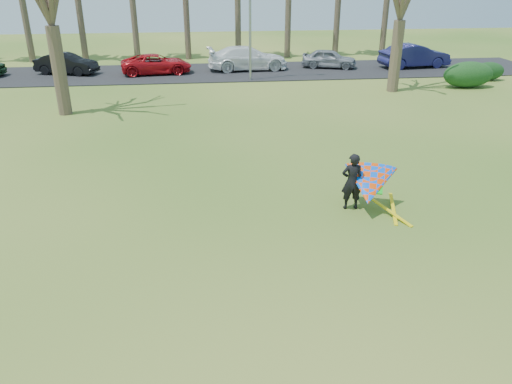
{
  "coord_description": "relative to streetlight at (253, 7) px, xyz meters",
  "views": [
    {
      "loc": [
        -1.44,
        -10.19,
        6.6
      ],
      "look_at": [
        0.0,
        2.0,
        1.1
      ],
      "focal_mm": 35.0,
      "sensor_mm": 36.0,
      "label": 1
    }
  ],
  "objects": [
    {
      "name": "ground",
      "position": [
        -2.16,
        -22.0,
        -4.46
      ],
      "size": [
        100.0,
        100.0,
        0.0
      ],
      "primitive_type": "plane",
      "color": "#205A13",
      "rests_on": "ground"
    },
    {
      "name": "car_3",
      "position": [
        0.02,
        3.46,
        -3.6
      ],
      "size": [
        5.73,
        2.69,
        1.62
      ],
      "primitive_type": "imported",
      "rotation": [
        0.0,
        0.0,
        1.65
      ],
      "color": "white",
      "rests_on": "parking_strip"
    },
    {
      "name": "kite_flyer",
      "position": [
        1.2,
        -19.29,
        -3.61
      ],
      "size": [
        2.13,
        2.39,
        2.02
      ],
      "color": "black",
      "rests_on": "ground"
    },
    {
      "name": "hedge_far",
      "position": [
        15.04,
        -1.77,
        -3.88
      ],
      "size": [
        2.12,
        0.99,
        1.18
      ],
      "primitive_type": "ellipsoid",
      "color": "#133415",
      "rests_on": "ground"
    },
    {
      "name": "car_1",
      "position": [
        -12.31,
        3.38,
        -3.72
      ],
      "size": [
        4.41,
        2.64,
        1.37
      ],
      "primitive_type": "imported",
      "rotation": [
        0.0,
        0.0,
        1.26
      ],
      "color": "black",
      "rests_on": "parking_strip"
    },
    {
      "name": "hedge_near",
      "position": [
        12.69,
        -3.57,
        -3.69
      ],
      "size": [
        3.11,
        1.41,
        1.55
      ],
      "primitive_type": "ellipsoid",
      "color": "#153B17",
      "rests_on": "ground"
    },
    {
      "name": "parking_strip",
      "position": [
        -2.16,
        3.0,
        -4.43
      ],
      "size": [
        46.0,
        7.0,
        0.06
      ],
      "primitive_type": "cube",
      "color": "black",
      "rests_on": "ground"
    },
    {
      "name": "car_2",
      "position": [
        -6.27,
        2.78,
        -3.75
      ],
      "size": [
        4.92,
        2.69,
        1.31
      ],
      "primitive_type": "imported",
      "rotation": [
        0.0,
        0.0,
        1.69
      ],
      "color": "#B80E15",
      "rests_on": "parking_strip"
    },
    {
      "name": "streetlight",
      "position": [
        0.0,
        0.0,
        0.0
      ],
      "size": [
        2.28,
        0.18,
        8.0
      ],
      "color": "gray",
      "rests_on": "ground"
    },
    {
      "name": "car_5",
      "position": [
        12.08,
        3.02,
        -3.58
      ],
      "size": [
        5.16,
        2.31,
        1.64
      ],
      "primitive_type": "imported",
      "rotation": [
        0.0,
        0.0,
        1.69
      ],
      "color": "#1A1A4E",
      "rests_on": "parking_strip"
    },
    {
      "name": "car_4",
      "position": [
        5.93,
        3.58,
        -3.74
      ],
      "size": [
        4.16,
        2.69,
        1.32
      ],
      "primitive_type": "imported",
      "rotation": [
        0.0,
        0.0,
        1.25
      ],
      "color": "gray",
      "rests_on": "parking_strip"
    }
  ]
}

